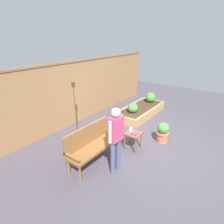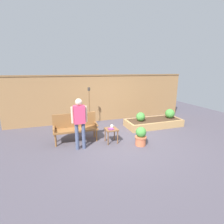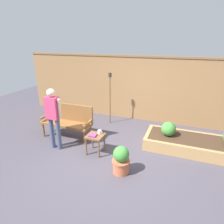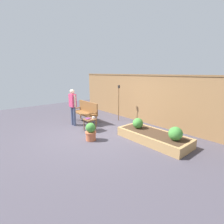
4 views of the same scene
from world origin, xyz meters
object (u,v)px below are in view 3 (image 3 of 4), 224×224
at_px(potted_boxwood, 121,160).
at_px(shrub_near_bench, 168,129).
at_px(side_table, 95,138).
at_px(book_on_table, 93,135).
at_px(garden_bench, 68,119).
at_px(cup_on_table, 100,132).
at_px(tiki_torch, 110,89).
at_px(person_by_bench, 53,114).

height_order(potted_boxwood, shrub_near_bench, shrub_near_bench).
height_order(side_table, book_on_table, book_on_table).
relative_size(garden_bench, side_table, 3.00).
bearing_deg(book_on_table, cup_on_table, 62.15).
bearing_deg(tiki_torch, book_on_table, -80.52).
height_order(side_table, person_by_bench, person_by_bench).
bearing_deg(potted_boxwood, book_on_table, 152.50).
bearing_deg(cup_on_table, shrub_near_bench, 29.17).
bearing_deg(book_on_table, garden_bench, 150.50).
xyz_separation_m(book_on_table, person_by_bench, (-1.00, -0.10, 0.44)).
height_order(garden_bench, side_table, garden_bench).
bearing_deg(book_on_table, person_by_bench, -175.32).
xyz_separation_m(cup_on_table, tiki_torch, (-0.41, 1.73, 0.62)).
xyz_separation_m(garden_bench, cup_on_table, (1.16, -0.40, -0.02)).
distance_m(book_on_table, potted_boxwood, 0.99).
height_order(garden_bench, cup_on_table, garden_bench).
distance_m(book_on_table, tiki_torch, 2.04).
bearing_deg(shrub_near_bench, garden_bench, -170.44).
distance_m(book_on_table, shrub_near_bench, 1.94).
relative_size(book_on_table, tiki_torch, 0.10).
relative_size(cup_on_table, tiki_torch, 0.07).
bearing_deg(potted_boxwood, garden_bench, 151.83).
bearing_deg(garden_bench, book_on_table, -28.71).
relative_size(potted_boxwood, tiki_torch, 0.36).
xyz_separation_m(book_on_table, potted_boxwood, (0.86, -0.45, -0.20)).
bearing_deg(garden_bench, tiki_torch, 60.39).
bearing_deg(side_table, garden_bench, 154.45).
height_order(book_on_table, person_by_bench, person_by_bench).
distance_m(garden_bench, potted_boxwood, 2.20).
bearing_deg(potted_boxwood, tiki_torch, 116.53).
xyz_separation_m(potted_boxwood, shrub_near_bench, (0.77, 1.49, 0.18)).
bearing_deg(cup_on_table, side_table, -115.90).
bearing_deg(book_on_table, tiki_torch, 98.69).
bearing_deg(tiki_torch, person_by_bench, -108.89).
relative_size(garden_bench, person_by_bench, 0.92).
distance_m(garden_bench, cup_on_table, 1.23).
bearing_deg(shrub_near_bench, side_table, -148.42).
xyz_separation_m(cup_on_table, potted_boxwood, (0.76, -0.63, -0.22)).
relative_size(side_table, person_by_bench, 0.31).
bearing_deg(garden_bench, person_by_bench, -84.53).
height_order(side_table, shrub_near_bench, shrub_near_bench).
relative_size(side_table, tiki_torch, 0.29).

